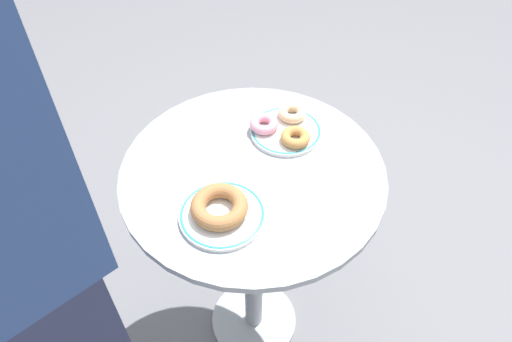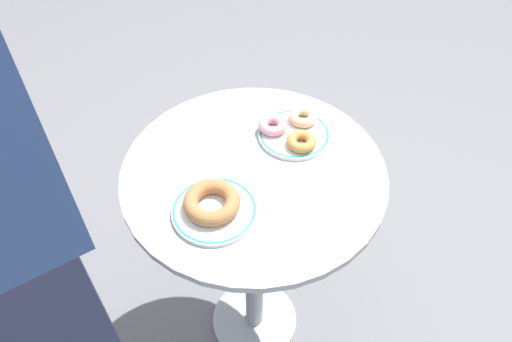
{
  "view_description": "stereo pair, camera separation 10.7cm",
  "coord_description": "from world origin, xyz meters",
  "px_view_note": "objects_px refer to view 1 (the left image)",
  "views": [
    {
      "loc": [
        -0.62,
        -0.41,
        1.56
      ],
      "look_at": [
        -0.01,
        -0.01,
        0.78
      ],
      "focal_mm": 33.62,
      "sensor_mm": 36.0,
      "label": 1
    },
    {
      "loc": [
        -0.56,
        -0.5,
        1.56
      ],
      "look_at": [
        -0.01,
        -0.01,
        0.78
      ],
      "focal_mm": 33.62,
      "sensor_mm": 36.0,
      "label": 2
    }
  ],
  "objects_px": {
    "plate_right": "(284,130)",
    "donut_pink_frosted": "(264,124)",
    "donut_glazed": "(292,113)",
    "plate_left": "(222,215)",
    "donut_cinnamon": "(219,207)",
    "donut_old_fashioned": "(295,137)",
    "cafe_table": "(253,228)"
  },
  "relations": [
    {
      "from": "donut_glazed",
      "to": "donut_old_fashioned",
      "type": "relative_size",
      "value": 1.0
    },
    {
      "from": "donut_glazed",
      "to": "plate_right",
      "type": "bearing_deg",
      "value": -171.88
    },
    {
      "from": "donut_pink_frosted",
      "to": "plate_right",
      "type": "bearing_deg",
      "value": -61.33
    },
    {
      "from": "plate_right",
      "to": "donut_cinnamon",
      "type": "relative_size",
      "value": 1.46
    },
    {
      "from": "cafe_table",
      "to": "donut_cinnamon",
      "type": "xyz_separation_m",
      "value": [
        -0.15,
        -0.01,
        0.25
      ]
    },
    {
      "from": "cafe_table",
      "to": "donut_cinnamon",
      "type": "height_order",
      "value": "donut_cinnamon"
    },
    {
      "from": "plate_right",
      "to": "donut_cinnamon",
      "type": "height_order",
      "value": "donut_cinnamon"
    },
    {
      "from": "cafe_table",
      "to": "plate_right",
      "type": "distance_m",
      "value": 0.27
    },
    {
      "from": "donut_old_fashioned",
      "to": "donut_glazed",
      "type": "bearing_deg",
      "value": 34.96
    },
    {
      "from": "plate_right",
      "to": "donut_old_fashioned",
      "type": "bearing_deg",
      "value": -118.21
    },
    {
      "from": "plate_left",
      "to": "donut_pink_frosted",
      "type": "bearing_deg",
      "value": 14.2
    },
    {
      "from": "cafe_table",
      "to": "donut_pink_frosted",
      "type": "bearing_deg",
      "value": 21.25
    },
    {
      "from": "plate_right",
      "to": "donut_cinnamon",
      "type": "distance_m",
      "value": 0.29
    },
    {
      "from": "donut_old_fashioned",
      "to": "plate_left",
      "type": "bearing_deg",
      "value": 176.03
    },
    {
      "from": "donut_cinnamon",
      "to": "donut_pink_frosted",
      "type": "bearing_deg",
      "value": 12.92
    },
    {
      "from": "plate_right",
      "to": "donut_glazed",
      "type": "height_order",
      "value": "donut_glazed"
    },
    {
      "from": "cafe_table",
      "to": "donut_old_fashioned",
      "type": "relative_size",
      "value": 10.93
    },
    {
      "from": "cafe_table",
      "to": "donut_old_fashioned",
      "type": "distance_m",
      "value": 0.28
    },
    {
      "from": "cafe_table",
      "to": "donut_glazed",
      "type": "bearing_deg",
      "value": 3.34
    },
    {
      "from": "plate_left",
      "to": "donut_old_fashioned",
      "type": "bearing_deg",
      "value": -3.97
    },
    {
      "from": "plate_left",
      "to": "donut_cinnamon",
      "type": "bearing_deg",
      "value": 84.12
    },
    {
      "from": "plate_left",
      "to": "plate_right",
      "type": "height_order",
      "value": "same"
    },
    {
      "from": "donut_glazed",
      "to": "donut_pink_frosted",
      "type": "relative_size",
      "value": 1.0
    },
    {
      "from": "plate_left",
      "to": "donut_cinnamon",
      "type": "xyz_separation_m",
      "value": [
        0.0,
        0.01,
        0.02
      ]
    },
    {
      "from": "donut_cinnamon",
      "to": "donut_glazed",
      "type": "relative_size",
      "value": 1.7
    },
    {
      "from": "donut_old_fashioned",
      "to": "plate_right",
      "type": "bearing_deg",
      "value": 61.79
    },
    {
      "from": "cafe_table",
      "to": "plate_left",
      "type": "relative_size",
      "value": 4.26
    },
    {
      "from": "plate_right",
      "to": "donut_pink_frosted",
      "type": "relative_size",
      "value": 2.48
    },
    {
      "from": "cafe_table",
      "to": "donut_pink_frosted",
      "type": "relative_size",
      "value": 10.93
    },
    {
      "from": "cafe_table",
      "to": "plate_left",
      "type": "xyz_separation_m",
      "value": [
        -0.15,
        -0.02,
        0.23
      ]
    },
    {
      "from": "plate_left",
      "to": "donut_glazed",
      "type": "bearing_deg",
      "value": 5.31
    },
    {
      "from": "donut_glazed",
      "to": "donut_pink_frosted",
      "type": "height_order",
      "value": "same"
    }
  ]
}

